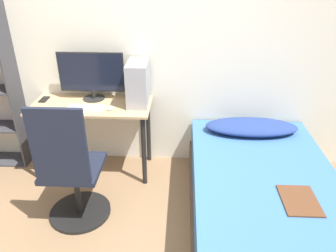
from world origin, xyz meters
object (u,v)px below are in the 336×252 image
object	(u,v)px
monitor	(91,74)
keyboard	(86,108)
office_chair	(72,178)
pc_tower	(138,83)
bed	(264,204)

from	to	relation	value
monitor	keyboard	world-z (taller)	monitor
monitor	office_chair	bearing A→B (deg)	-89.41
office_chair	monitor	size ratio (longest dim) A/B	1.73
pc_tower	office_chair	bearing A→B (deg)	-119.44
office_chair	pc_tower	distance (m)	1.03
bed	monitor	distance (m)	1.90
bed	pc_tower	xyz separation A→B (m)	(-1.06, 0.81, 0.69)
pc_tower	monitor	bearing A→B (deg)	169.94
office_chair	keyboard	distance (m)	0.70
monitor	pc_tower	distance (m)	0.46
monitor	keyboard	size ratio (longest dim) A/B	1.82
office_chair	pc_tower	xyz separation A→B (m)	(0.44, 0.78, 0.51)
office_chair	keyboard	xyz separation A→B (m)	(-0.02, 0.62, 0.32)
keyboard	office_chair	bearing A→B (deg)	-88.06
keyboard	pc_tower	xyz separation A→B (m)	(0.46, 0.16, 0.19)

